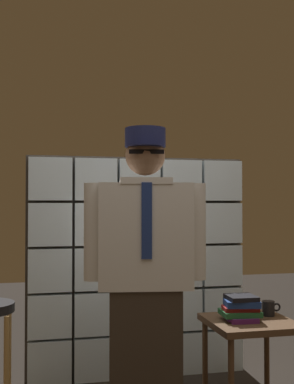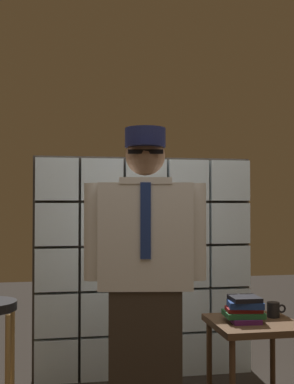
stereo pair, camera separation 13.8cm
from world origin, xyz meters
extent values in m
cube|color=silver|center=(-0.66, 1.24, 0.16)|extent=(0.31, 0.08, 0.31)
cube|color=silver|center=(-0.33, 1.24, 0.16)|extent=(0.31, 0.08, 0.31)
cube|color=silver|center=(0.00, 1.24, 0.16)|extent=(0.31, 0.08, 0.31)
cube|color=silver|center=(0.33, 1.24, 0.16)|extent=(0.31, 0.08, 0.31)
cube|color=silver|center=(0.66, 1.24, 0.16)|extent=(0.31, 0.08, 0.31)
cube|color=silver|center=(-0.66, 1.24, 0.49)|extent=(0.31, 0.08, 0.31)
cube|color=silver|center=(-0.33, 1.24, 0.49)|extent=(0.31, 0.08, 0.31)
cube|color=silver|center=(0.00, 1.24, 0.49)|extent=(0.31, 0.08, 0.31)
cube|color=silver|center=(0.33, 1.24, 0.49)|extent=(0.31, 0.08, 0.31)
cube|color=silver|center=(0.66, 1.24, 0.49)|extent=(0.31, 0.08, 0.31)
cube|color=silver|center=(-0.66, 1.24, 0.82)|extent=(0.31, 0.08, 0.31)
cube|color=silver|center=(-0.33, 1.24, 0.82)|extent=(0.31, 0.08, 0.31)
cube|color=silver|center=(0.00, 1.24, 0.82)|extent=(0.31, 0.08, 0.31)
cube|color=silver|center=(0.33, 1.24, 0.82)|extent=(0.31, 0.08, 0.31)
cube|color=silver|center=(0.66, 1.24, 0.82)|extent=(0.31, 0.08, 0.31)
cube|color=silver|center=(-0.66, 1.24, 1.15)|extent=(0.31, 0.08, 0.31)
cube|color=silver|center=(-0.33, 1.24, 1.15)|extent=(0.31, 0.08, 0.31)
cube|color=silver|center=(0.00, 1.24, 1.15)|extent=(0.31, 0.08, 0.31)
cube|color=silver|center=(0.33, 1.24, 1.15)|extent=(0.31, 0.08, 0.31)
cube|color=silver|center=(0.66, 1.24, 1.15)|extent=(0.31, 0.08, 0.31)
cube|color=silver|center=(-0.66, 1.24, 1.48)|extent=(0.31, 0.08, 0.31)
cube|color=silver|center=(-0.33, 1.24, 1.48)|extent=(0.31, 0.08, 0.31)
cube|color=silver|center=(0.00, 1.24, 1.48)|extent=(0.31, 0.08, 0.31)
cube|color=silver|center=(0.33, 1.24, 1.48)|extent=(0.31, 0.08, 0.31)
cube|color=silver|center=(0.66, 1.24, 1.48)|extent=(0.31, 0.08, 0.31)
cube|color=#38332D|center=(0.00, 1.29, 0.82)|extent=(1.67, 0.02, 1.67)
cube|color=#382D23|center=(-0.17, 0.29, 0.41)|extent=(0.42, 0.26, 0.83)
cube|color=silver|center=(-0.17, 0.29, 1.12)|extent=(0.54, 0.30, 0.59)
cube|color=navy|center=(-0.18, 0.17, 1.21)|extent=(0.06, 0.02, 0.41)
cube|color=silver|center=(-0.17, 0.29, 1.42)|extent=(0.32, 0.28, 0.04)
sphere|color=#846047|center=(-0.17, 0.29, 1.57)|extent=(0.22, 0.22, 0.22)
ellipsoid|color=black|center=(-0.17, 0.24, 1.53)|extent=(0.16, 0.10, 0.10)
cube|color=black|center=(-0.18, 0.19, 1.58)|extent=(0.19, 0.04, 0.02)
cylinder|color=#191E47|center=(-0.18, 0.21, 1.61)|extent=(0.19, 0.19, 0.01)
cylinder|color=#191E47|center=(-0.17, 0.29, 1.67)|extent=(0.23, 0.23, 0.11)
cylinder|color=silver|center=(0.12, 0.24, 1.14)|extent=(0.12, 0.12, 0.54)
cylinder|color=silver|center=(-0.45, 0.33, 1.14)|extent=(0.12, 0.12, 0.54)
cylinder|color=tan|center=(-0.91, 0.36, 0.35)|extent=(0.03, 0.03, 0.69)
cylinder|color=tan|center=(-0.91, 0.63, 0.35)|extent=(0.03, 0.03, 0.69)
cube|color=#513823|center=(0.55, 0.47, 0.55)|extent=(0.52, 0.52, 0.04)
cylinder|color=#513823|center=(0.33, 0.69, 0.27)|extent=(0.04, 0.04, 0.53)
cylinder|color=#513823|center=(0.77, 0.69, 0.27)|extent=(0.04, 0.04, 0.53)
cube|color=#591E66|center=(0.48, 0.46, 0.59)|extent=(0.18, 0.19, 0.03)
cube|color=#1E592D|center=(0.48, 0.48, 0.62)|extent=(0.25, 0.20, 0.03)
cube|color=maroon|center=(0.48, 0.47, 0.65)|extent=(0.23, 0.16, 0.03)
cube|color=navy|center=(0.49, 0.47, 0.68)|extent=(0.24, 0.20, 0.04)
cube|color=black|center=(0.49, 0.47, 0.71)|extent=(0.18, 0.18, 0.03)
cylinder|color=black|center=(0.71, 0.55, 0.62)|extent=(0.08, 0.08, 0.09)
torus|color=black|center=(0.77, 0.55, 0.63)|extent=(0.06, 0.01, 0.06)
camera|label=1|loc=(-0.76, -2.38, 1.29)|focal=45.81mm
camera|label=2|loc=(-0.63, -2.41, 1.29)|focal=45.81mm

